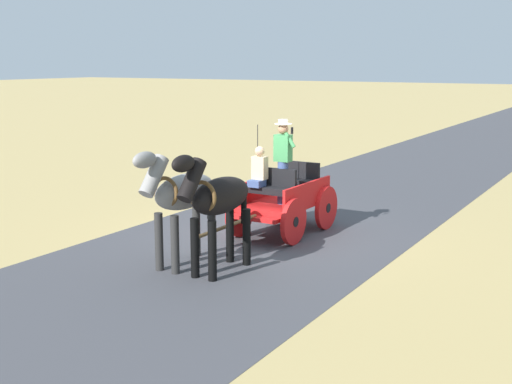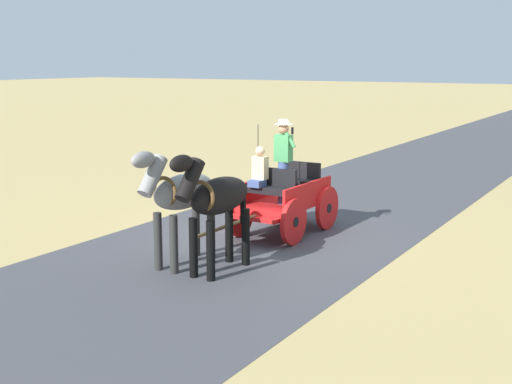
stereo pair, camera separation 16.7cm
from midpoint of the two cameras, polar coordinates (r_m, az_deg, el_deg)
ground_plane at (r=14.77m, az=0.63°, el=-3.59°), size 200.00×200.00×0.00m
road_surface at (r=14.77m, az=0.63°, el=-3.58°), size 5.95×160.00×0.01m
horse_drawn_carriage at (r=14.74m, az=1.86°, el=-0.38°), size 1.45×4.51×2.50m
horse_near_side at (r=11.92m, az=-3.62°, el=-0.61°), size 0.59×2.13×2.21m
horse_off_side at (r=12.37m, az=-6.60°, el=-0.23°), size 0.62×2.13×2.21m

